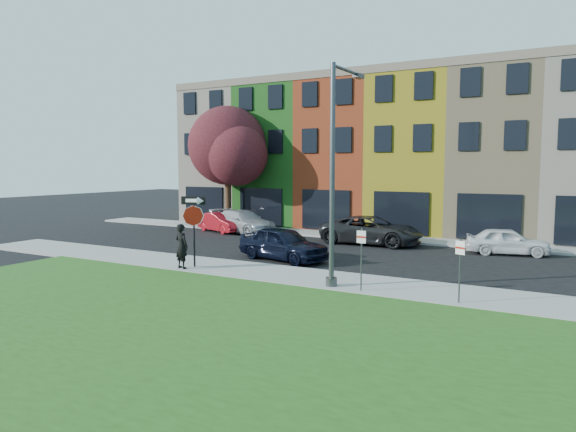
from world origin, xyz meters
The scene contains 15 objects.
ground centered at (0.00, 0.00, 0.00)m, with size 120.00×120.00×0.00m, color black.
sidewalk_near centered at (2.00, 3.00, 0.06)m, with size 40.00×3.00×0.12m, color gray.
sidewalk_far centered at (-3.00, 15.00, 0.06)m, with size 40.00×2.40×0.12m, color gray.
rowhouse_block centered at (-2.50, 21.18, 4.99)m, with size 30.00×10.12×10.00m.
stop_sign centered at (-4.72, 2.39, 2.24)m, with size 1.01×0.35×2.96m.
man centered at (-4.96, 1.90, 1.05)m, with size 0.75×0.57×1.85m, color black.
sedan_near centered at (-2.55, 6.13, 0.77)m, with size 4.82×2.81×1.54m, color black.
parked_car_red centered at (-11.12, 13.00, 0.64)m, with size 4.12×2.60×1.28m, color maroon.
parked_car_silver centered at (-9.57, 13.27, 0.74)m, with size 5.50×3.48×1.48m, color #ACACB1.
parked_car_dark centered at (-0.64, 12.74, 0.78)m, with size 5.65×2.62×1.57m, color black.
parked_car_white centered at (6.37, 12.77, 0.66)m, with size 4.13×2.38×1.32m, color white.
street_lamp centered at (1.74, 2.24, 4.01)m, with size 0.44×2.58×7.72m.
parking_sign_a centered at (2.89, 1.89, 1.46)m, with size 0.32×0.08×2.14m.
parking_sign_b centered at (6.11, 1.89, 1.38)m, with size 0.30×0.16×2.00m.
tree_purple centered at (-12.02, 15.26, 5.62)m, with size 6.58×5.76×8.38m.
Camera 1 is at (9.00, -14.28, 4.33)m, focal length 32.00 mm.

